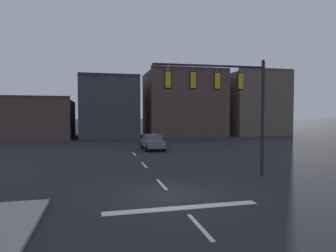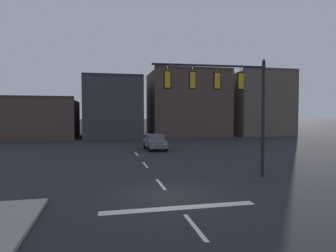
% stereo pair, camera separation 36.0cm
% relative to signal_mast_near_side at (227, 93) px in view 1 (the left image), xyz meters
% --- Properties ---
extents(ground_plane, '(400.00, 400.00, 0.00)m').
position_rel_signal_mast_near_side_xyz_m(ground_plane, '(-4.03, -2.61, -5.02)').
color(ground_plane, '#232328').
extents(stop_bar_paint, '(6.40, 0.50, 0.01)m').
position_rel_signal_mast_near_side_xyz_m(stop_bar_paint, '(-4.03, -4.61, -5.01)').
color(stop_bar_paint, silver).
rests_on(stop_bar_paint, ground).
extents(lane_centreline, '(0.16, 26.40, 0.01)m').
position_rel_signal_mast_near_side_xyz_m(lane_centreline, '(-4.03, -0.61, -5.01)').
color(lane_centreline, silver).
rests_on(lane_centreline, ground).
extents(signal_mast_near_side, '(6.77, 0.59, 7.02)m').
position_rel_signal_mast_near_side_xyz_m(signal_mast_near_side, '(0.00, 0.00, 0.00)').
color(signal_mast_near_side, black).
rests_on(signal_mast_near_side, ground).
extents(car_lot_nearside, '(2.01, 4.50, 1.61)m').
position_rel_signal_mast_near_side_xyz_m(car_lot_nearside, '(-1.79, 14.15, -4.16)').
color(car_lot_nearside, slate).
rests_on(car_lot_nearside, ground).
extents(building_row, '(47.45, 13.72, 11.28)m').
position_rel_signal_mast_near_side_xyz_m(building_row, '(2.12, 32.01, -0.32)').
color(building_row, '#473833').
rests_on(building_row, ground).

